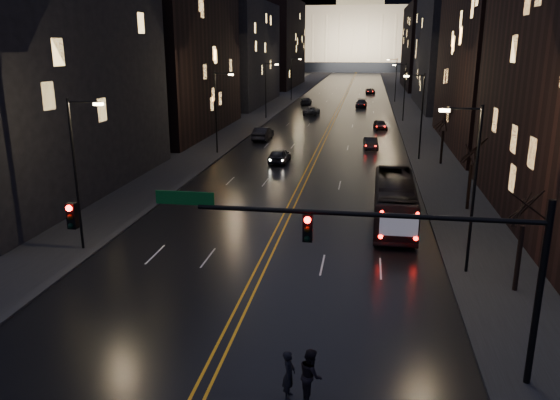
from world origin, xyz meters
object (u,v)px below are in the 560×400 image
at_px(bus, 394,201).
at_px(receding_car_a, 371,143).
at_px(pedestrian_b, 311,375).
at_px(traffic_signal, 376,245).
at_px(oncoming_car_b, 263,134).
at_px(oncoming_car_a, 279,155).
at_px(pedestrian_a, 289,375).

xyz_separation_m(bus, receding_car_a, (-1.52, 27.59, -0.89)).
bearing_deg(pedestrian_b, receding_car_a, -20.87).
xyz_separation_m(traffic_signal, bus, (1.58, 18.17, -3.54)).
bearing_deg(receding_car_a, pedestrian_b, -97.76).
relative_size(oncoming_car_b, receding_car_a, 1.24).
height_order(oncoming_car_a, receding_car_a, oncoming_car_a).
bearing_deg(traffic_signal, bus, 85.03).
distance_m(traffic_signal, bus, 18.58).
bearing_deg(receding_car_a, bus, -92.11).
height_order(bus, pedestrian_a, bus).
xyz_separation_m(receding_car_a, pedestrian_b, (-2.08, -47.75, 0.30)).
xyz_separation_m(oncoming_car_a, pedestrian_a, (6.51, -38.52, 0.13)).
relative_size(receding_car_a, pedestrian_b, 2.11).
distance_m(receding_car_a, pedestrian_a, 47.84).
bearing_deg(bus, receding_car_a, 94.11).
xyz_separation_m(oncoming_car_b, receding_car_a, (13.62, -4.03, -0.16)).
bearing_deg(pedestrian_a, pedestrian_b, -86.72).
distance_m(bus, pedestrian_b, 20.49).
height_order(traffic_signal, receding_car_a, traffic_signal).
distance_m(oncoming_car_b, receding_car_a, 14.20).
distance_m(oncoming_car_b, pedestrian_a, 52.89).
bearing_deg(pedestrian_a, oncoming_car_b, 15.04).
height_order(oncoming_car_a, pedestrian_a, pedestrian_a).
bearing_deg(receding_car_a, pedestrian_a, -98.67).
relative_size(traffic_signal, pedestrian_b, 8.86).
xyz_separation_m(traffic_signal, receding_car_a, (0.06, 45.76, -4.42)).
relative_size(oncoming_car_b, pedestrian_a, 2.83).
bearing_deg(oncoming_car_a, receding_car_a, -132.29).
xyz_separation_m(traffic_signal, oncoming_car_a, (-9.29, 36.52, -4.33)).
xyz_separation_m(bus, oncoming_car_a, (-10.87, 18.36, -0.79)).
bearing_deg(bus, pedestrian_a, -101.24).
distance_m(bus, pedestrian_a, 20.64).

